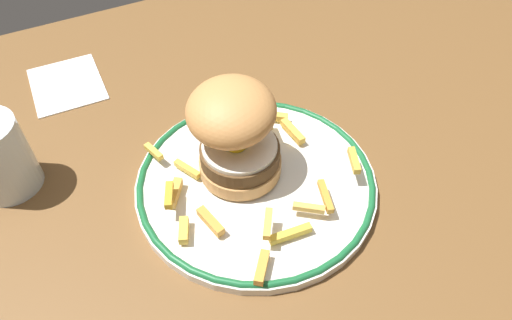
{
  "coord_description": "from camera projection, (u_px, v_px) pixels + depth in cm",
  "views": [
    {
      "loc": [
        -20.91,
        -32.24,
        43.17
      ],
      "look_at": [
        -4.55,
        -1.16,
        4.6
      ],
      "focal_mm": 32.31,
      "sensor_mm": 36.0,
      "label": 1
    }
  ],
  "objects": [
    {
      "name": "water_glass",
      "position": [
        0.0,
        161.0,
        0.53
      ],
      "size": [
        7.28,
        7.28,
        9.5
      ],
      "color": "silver",
      "rests_on": "ground_plane"
    },
    {
      "name": "fries_pile",
      "position": [
        248.0,
        175.0,
        0.53
      ],
      "size": [
        23.08,
        25.17,
        2.99
      ],
      "color": "gold",
      "rests_on": "dinner_plate"
    },
    {
      "name": "napkin",
      "position": [
        67.0,
        84.0,
        0.68
      ],
      "size": [
        10.3,
        12.48,
        0.4
      ],
      "primitive_type": "cube",
      "rotation": [
        0.0,
        0.0,
        -0.03
      ],
      "color": "white",
      "rests_on": "ground_plane"
    },
    {
      "name": "ground_plane",
      "position": [
        283.0,
        176.0,
        0.59
      ],
      "size": [
        126.24,
        95.42,
        4.0
      ],
      "primitive_type": "cube",
      "color": "brown"
    },
    {
      "name": "dinner_plate",
      "position": [
        256.0,
        181.0,
        0.55
      ],
      "size": [
        28.56,
        28.56,
        1.6
      ],
      "color": "white",
      "rests_on": "ground_plane"
    },
    {
      "name": "burger",
      "position": [
        235.0,
        132.0,
        0.51
      ],
      "size": [
        14.44,
        14.5,
        11.81
      ],
      "color": "tan",
      "rests_on": "dinner_plate"
    }
  ]
}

